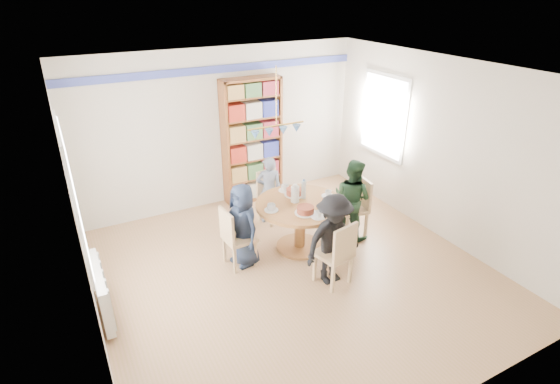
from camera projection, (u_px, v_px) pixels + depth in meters
ground at (294, 271)px, 6.03m from camera, size 5.00×5.00×0.00m
room_shell at (247, 143)px, 5.89m from camera, size 5.00×5.00×5.00m
radiator at (101, 291)px, 5.09m from camera, size 0.12×1.00×0.60m
dining_table at (300, 215)px, 6.33m from camera, size 1.30×1.30×0.75m
chair_left at (234, 235)px, 5.95m from camera, size 0.42×0.42×0.90m
chair_right at (357, 204)px, 6.75m from camera, size 0.46×0.46×0.91m
chair_far at (270, 194)px, 7.16m from camera, size 0.44×0.44×0.86m
chair_near at (338, 252)px, 5.56m from camera, size 0.48×0.48×0.92m
person_left at (243, 225)px, 5.97m from camera, size 0.50×0.66×1.21m
person_right at (352, 199)px, 6.63m from camera, size 0.67×0.75×1.27m
person_far at (269, 190)px, 7.06m from camera, size 0.49×0.40×1.14m
person_near at (333, 240)px, 5.58m from camera, size 0.86×0.54×1.27m
bookshelf at (252, 142)px, 7.62m from camera, size 1.05×0.31×2.20m
tableware at (298, 199)px, 6.23m from camera, size 1.14×1.14×0.30m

